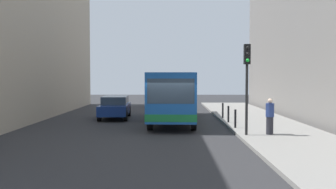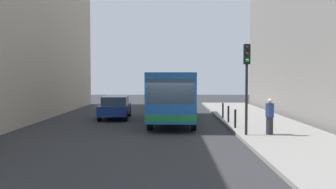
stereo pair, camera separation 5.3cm
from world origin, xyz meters
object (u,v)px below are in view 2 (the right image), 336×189
Objects in this scene: car_beside_bus at (115,107)px; bollard_far at (223,110)px; pedestrian_near_signal at (270,117)px; bollard_near at (235,119)px; bollard_mid at (228,114)px; bus at (174,94)px; car_behind_bus at (167,99)px; traffic_light at (247,72)px.

bollard_far is (7.03, -0.89, -0.16)m from car_beside_bus.
bollard_far is 0.58× the size of pedestrian_near_signal.
bollard_near is 2.41m from bollard_mid.
bus is at bearing 155.92° from car_beside_bus.
car_behind_bus is at bearing -85.02° from bus.
bollard_near is at bearing 129.14° from bus.
traffic_light is at bearing 103.14° from car_behind_bus.
bollard_mid is 2.41m from bollard_far.
pedestrian_near_signal is at bearing 10.69° from traffic_light.
car_beside_bus is at bearing 154.87° from bollard_mid.
car_behind_bus is 4.65× the size of bollard_far.
traffic_light reaches higher than bollard_far.
car_behind_bus is at bearing 102.43° from traffic_light.
bus reaches higher than pedestrian_near_signal.
car_behind_bus is at bearing -112.58° from car_beside_bus.
bus is 11.69× the size of bollard_near.
traffic_light reaches higher than car_behind_bus.
traffic_light is 4.32× the size of bollard_mid.
car_behind_bus is 4.65× the size of bollard_mid.
bus is at bearing 62.39° from pedestrian_near_signal.
bus is 2.71× the size of traffic_light.
bollard_near is at bearing -90.00° from bollard_far.
car_beside_bus is at bearing 70.26° from car_behind_bus.
bollard_mid is at bearing 90.00° from bollard_near.
pedestrian_near_signal is at bearing 133.96° from car_beside_bus.
pedestrian_near_signal is (8.24, -7.93, 0.19)m from car_beside_bus.
bus reaches higher than bollard_mid.
traffic_light is 2.33m from pedestrian_near_signal.
traffic_light is at bearing -87.64° from bollard_near.
pedestrian_near_signal reaches higher than bollard_mid.
car_behind_bus is at bearing 104.04° from bollard_near.
car_behind_bus is 17.68m from traffic_light.
car_beside_bus reaches higher than bollard_near.
bollard_far is 7.15m from pedestrian_near_signal.
pedestrian_near_signal reaches higher than car_beside_bus.
bus is at bearing 151.12° from bollard_mid.
pedestrian_near_signal reaches higher than bollard_near.
bollard_near is at bearing 56.61° from pedestrian_near_signal.
car_beside_bus and car_behind_bus have the same top height.
car_beside_bus is 4.70× the size of bollard_far.
bollard_far is at bearing 90.00° from bollard_near.
bollard_near is (3.13, -4.14, -1.10)m from bus.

